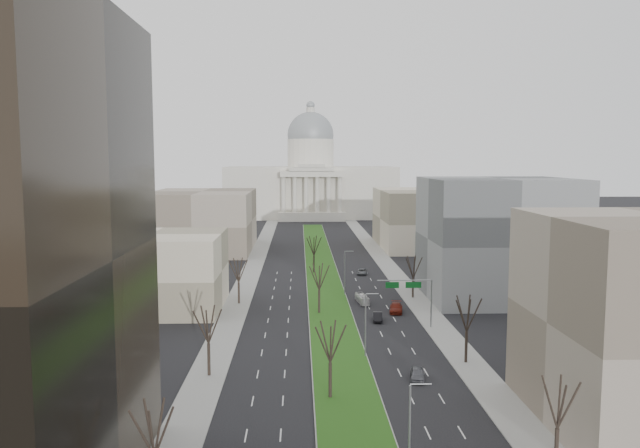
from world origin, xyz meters
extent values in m
plane|color=black|center=(0.00, 120.00, 0.00)|extent=(600.00, 600.00, 0.00)
cube|color=#999993|center=(0.00, 119.00, 0.07)|extent=(8.00, 222.00, 0.15)
cube|color=#194512|center=(0.00, 119.00, 0.17)|extent=(7.70, 221.70, 0.06)
cube|color=gray|center=(-17.50, 95.00, 0.07)|extent=(5.00, 330.00, 0.15)
cube|color=gray|center=(17.50, 95.00, 0.07)|extent=(5.00, 330.00, 0.15)
cube|color=beige|center=(0.00, 270.00, 12.00)|extent=(80.00, 40.00, 24.00)
cube|color=beige|center=(0.00, 247.00, 2.00)|extent=(30.00, 6.00, 4.00)
cube|color=beige|center=(0.00, 247.00, 21.00)|extent=(28.00, 5.00, 2.50)
cube|color=beige|center=(0.00, 247.00, 23.00)|extent=(20.00, 5.00, 1.80)
cube|color=beige|center=(0.00, 247.00, 24.60)|extent=(12.00, 5.00, 1.60)
cylinder|color=beige|center=(0.00, 270.00, 30.00)|extent=(22.00, 22.00, 14.00)
sphere|color=gray|center=(0.00, 270.00, 39.00)|extent=(22.00, 22.00, 22.00)
cylinder|color=beige|center=(0.00, 270.00, 50.00)|extent=(4.00, 4.00, 4.00)
sphere|color=gray|center=(0.00, 270.00, 53.00)|extent=(4.00, 4.00, 4.00)
cylinder|color=beige|center=(-12.50, 247.00, 12.00)|extent=(2.00, 2.00, 16.00)
cylinder|color=beige|center=(-7.50, 247.00, 12.00)|extent=(2.00, 2.00, 16.00)
cylinder|color=beige|center=(-2.50, 247.00, 12.00)|extent=(2.00, 2.00, 16.00)
cylinder|color=beige|center=(2.50, 247.00, 12.00)|extent=(2.00, 2.00, 16.00)
cylinder|color=beige|center=(7.50, 247.00, 12.00)|extent=(2.00, 2.00, 16.00)
cylinder|color=beige|center=(12.50, 247.00, 12.00)|extent=(2.00, 2.00, 16.00)
cube|color=gray|center=(-33.00, 85.00, 7.00)|extent=(26.00, 22.00, 14.00)
cube|color=#585B5D|center=(34.00, 92.00, 12.00)|extent=(28.00, 26.00, 24.00)
cube|color=#796D5D|center=(-35.00, 160.00, 9.00)|extent=(30.00, 40.00, 18.00)
cube|color=gray|center=(35.00, 165.00, 9.00)|extent=(30.00, 40.00, 18.00)
cylinder|color=black|center=(-17.20, 48.00, 2.16)|extent=(0.40, 0.40, 4.32)
cylinder|color=black|center=(-17.20, 88.00, 2.11)|extent=(0.40, 0.40, 4.22)
cylinder|color=black|center=(17.20, 52.00, 2.21)|extent=(0.40, 0.40, 4.42)
cylinder|color=black|center=(17.20, 92.00, 2.02)|extent=(0.40, 0.40, 4.03)
cylinder|color=black|center=(-2.00, 40.00, 2.16)|extent=(0.40, 0.40, 4.32)
cylinder|color=black|center=(-2.00, 80.00, 2.16)|extent=(0.40, 0.40, 4.32)
cylinder|color=black|center=(-2.00, 120.00, 2.16)|extent=(0.40, 0.40, 4.32)
cylinder|color=gray|center=(3.70, 20.00, 4.50)|extent=(0.20, 0.20, 9.00)
cylinder|color=gray|center=(4.60, 20.00, 9.10)|extent=(1.80, 0.12, 0.12)
cylinder|color=gray|center=(3.70, 55.00, 4.50)|extent=(0.20, 0.20, 9.00)
cylinder|color=gray|center=(4.60, 55.00, 9.10)|extent=(1.80, 0.12, 0.12)
cylinder|color=gray|center=(3.70, 95.00, 4.50)|extent=(0.20, 0.20, 9.00)
cylinder|color=gray|center=(4.60, 95.00, 9.10)|extent=(1.80, 0.12, 0.12)
cylinder|color=gray|center=(16.20, 70.00, 4.00)|extent=(0.24, 0.24, 8.00)
cylinder|color=gray|center=(11.70, 70.00, 8.00)|extent=(9.00, 0.18, 0.18)
cube|color=#0C591E|center=(13.20, 70.08, 7.20)|extent=(2.60, 0.08, 1.00)
cube|color=#0C591E|center=(9.70, 70.08, 7.20)|extent=(2.20, 0.08, 1.00)
imported|color=#4E4F55|center=(9.35, 45.84, 0.75)|extent=(2.45, 4.62, 1.50)
imported|color=black|center=(7.92, 74.58, 0.74)|extent=(2.00, 4.61, 1.47)
imported|color=#62170D|center=(12.03, 80.50, 0.81)|extent=(3.17, 5.91, 1.63)
imported|color=#565A5E|center=(9.59, 117.88, 0.65)|extent=(2.93, 5.00, 1.31)
imported|color=silver|center=(6.59, 87.67, 0.89)|extent=(2.29, 6.50, 1.77)
camera|label=1|loc=(-5.53, -30.09, 27.89)|focal=35.00mm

